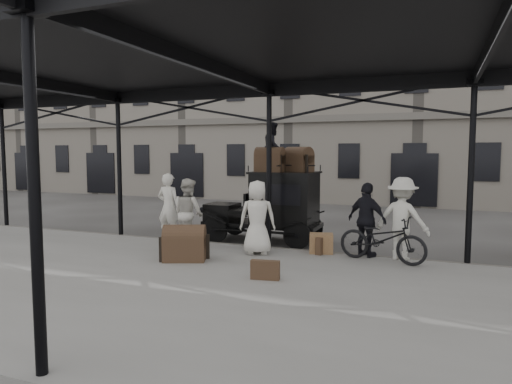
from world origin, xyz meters
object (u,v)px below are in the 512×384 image
bicycle (382,239)px  steamer_trunk_platform (185,246)px  porter_left (169,207)px  steamer_trunk_roof_near (270,161)px  taxi (275,203)px  porter_official (367,220)px

bicycle → steamer_trunk_platform: (-4.45, -1.65, -0.19)m
porter_left → steamer_trunk_roof_near: (2.71, 1.30, 1.34)m
porter_left → steamer_trunk_platform: size_ratio=2.01×
steamer_trunk_platform → porter_left: bearing=108.7°
bicycle → steamer_trunk_roof_near: steamer_trunk_roof_near is taller
taxi → porter_left: 3.19m
porter_left → porter_official: bearing=-179.9°
porter_official → steamer_trunk_platform: 4.55m
taxi → porter_official: bearing=-27.4°
porter_left → bicycle: (6.19, -0.39, -0.44)m
taxi → porter_official: taxi is taller
taxi → bicycle: size_ratio=1.73×
porter_left → porter_official: porter_left is taller
taxi → porter_official: 3.36m
porter_left → porter_official: 5.77m
bicycle → steamer_trunk_roof_near: (-3.48, 1.69, 1.78)m
taxi → porter_left: taxi is taller
porter_left → steamer_trunk_roof_near: 3.29m
bicycle → porter_official: bearing=59.6°
porter_official → porter_left: bearing=27.8°
taxi → porter_left: bearing=-151.0°
bicycle → porter_left: bearing=98.9°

